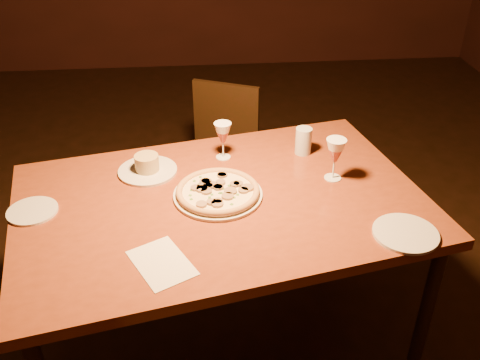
{
  "coord_description": "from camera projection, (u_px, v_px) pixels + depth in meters",
  "views": [
    {
      "loc": [
        0.19,
        -1.72,
        1.91
      ],
      "look_at": [
        0.35,
        -0.04,
        0.84
      ],
      "focal_mm": 40.0,
      "sensor_mm": 36.0,
      "label": 1
    }
  ],
  "objects": [
    {
      "name": "water_tumbler",
      "position": [
        303.0,
        141.0,
        2.24
      ],
      "size": [
        0.07,
        0.07,
        0.11
      ],
      "primitive_type": "cylinder",
      "color": "silver",
      "rests_on": "dining_table"
    },
    {
      "name": "side_plate_left",
      "position": [
        32.0,
        211.0,
        1.9
      ],
      "size": [
        0.18,
        0.18,
        0.01
      ],
      "primitive_type": "cylinder",
      "color": "silver",
      "rests_on": "dining_table"
    },
    {
      "name": "wine_glass_right",
      "position": [
        335.0,
        159.0,
        2.05
      ],
      "size": [
        0.08,
        0.08,
        0.17
      ],
      "primitive_type": null,
      "color": "#A44944",
      "rests_on": "dining_table"
    },
    {
      "name": "menu_card",
      "position": [
        162.0,
        263.0,
        1.67
      ],
      "size": [
        0.24,
        0.27,
        0.0
      ],
      "primitive_type": "cube",
      "rotation": [
        0.0,
        0.0,
        0.48
      ],
      "color": "silver",
      "rests_on": "dining_table"
    },
    {
      "name": "pizza_plate",
      "position": [
        218.0,
        192.0,
        1.98
      ],
      "size": [
        0.33,
        0.33,
        0.04
      ],
      "color": "silver",
      "rests_on": "dining_table"
    },
    {
      "name": "chair_far",
      "position": [
        219.0,
        149.0,
        3.01
      ],
      "size": [
        0.51,
        0.51,
        0.8
      ],
      "rotation": [
        0.0,
        0.0,
        -0.42
      ],
      "color": "black",
      "rests_on": "floor"
    },
    {
      "name": "side_plate_near",
      "position": [
        406.0,
        233.0,
        1.79
      ],
      "size": [
        0.22,
        0.22,
        0.01
      ],
      "primitive_type": "cylinder",
      "color": "silver",
      "rests_on": "dining_table"
    },
    {
      "name": "ramekin_saucer",
      "position": [
        147.0,
        167.0,
        2.12
      ],
      "size": [
        0.23,
        0.23,
        0.07
      ],
      "color": "silver",
      "rests_on": "dining_table"
    },
    {
      "name": "floor",
      "position": [
        164.0,
        333.0,
        2.46
      ],
      "size": [
        7.0,
        7.0,
        0.0
      ],
      "primitive_type": "plane",
      "color": "black",
      "rests_on": "ground"
    },
    {
      "name": "dining_table",
      "position": [
        221.0,
        214.0,
        2.01
      ],
      "size": [
        1.65,
        1.24,
        0.8
      ],
      "rotation": [
        0.0,
        0.0,
        0.2
      ],
      "color": "brown",
      "rests_on": "floor"
    },
    {
      "name": "wine_glass_far",
      "position": [
        223.0,
        141.0,
        2.19
      ],
      "size": [
        0.07,
        0.07,
        0.16
      ],
      "primitive_type": null,
      "color": "#A44944",
      "rests_on": "dining_table"
    }
  ]
}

